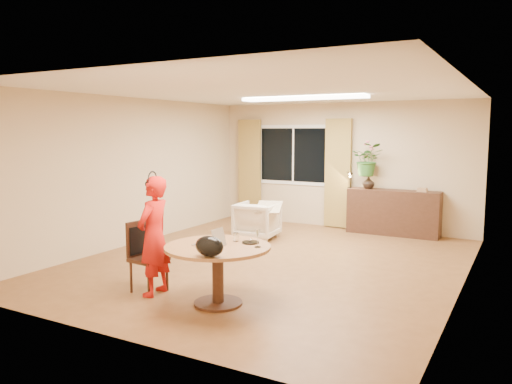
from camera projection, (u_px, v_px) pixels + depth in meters
floor at (270, 262)px, 7.69m from camera, size 6.50×6.50×0.00m
ceiling at (271, 91)px, 7.38m from camera, size 6.50×6.50×0.00m
wall_back at (342, 166)px, 10.36m from camera, size 5.50×0.00×5.50m
wall_left at (133, 171)px, 8.85m from camera, size 0.00×6.50×6.50m
wall_right at (466, 188)px, 6.22m from camera, size 0.00×6.50×6.50m
window at (293, 155)px, 10.85m from camera, size 1.70×0.03×1.30m
curtain_left at (250, 170)px, 11.32m from camera, size 0.55×0.08×2.25m
curtain_right at (338, 173)px, 10.32m from camera, size 0.55×0.08×2.25m
ceiling_panel at (303, 98)px, 8.42m from camera, size 2.20×0.35×0.05m
dining_table at (218, 258)px, 5.76m from camera, size 1.23×1.23×0.70m
dining_chair at (149, 257)px, 6.24m from camera, size 0.46×0.43×0.89m
child at (154, 236)px, 6.10m from camera, size 0.57×0.41×1.47m
laptop at (208, 236)px, 5.73m from camera, size 0.34×0.23×0.22m
tumbler at (236, 237)px, 5.97m from camera, size 0.08×0.08×0.10m
wine_glass at (258, 238)px, 5.64m from camera, size 0.09×0.09×0.21m
pot_lid at (251, 242)px, 5.87m from camera, size 0.21×0.21×0.03m
handbag at (209, 246)px, 5.22m from camera, size 0.37×0.28×0.22m
armchair at (257, 220)px, 9.38m from camera, size 0.81×0.82×0.69m
throw at (269, 203)px, 9.16m from camera, size 0.60×0.67×0.03m
sideboard at (393, 212)px, 9.71m from camera, size 1.76×0.43×0.88m
vase at (368, 182)px, 9.88m from camera, size 0.28×0.28×0.25m
bouquet at (368, 159)px, 9.84m from camera, size 0.68×0.62×0.66m
book_stack at (422, 190)px, 9.40m from camera, size 0.22×0.19×0.08m
desk_lamp at (350, 180)px, 10.01m from camera, size 0.15×0.15×0.32m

